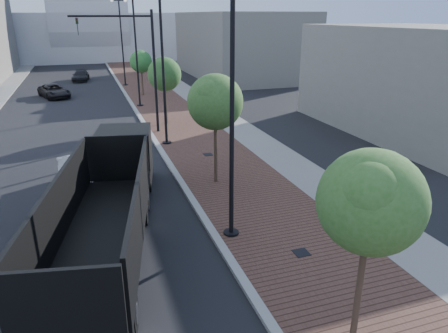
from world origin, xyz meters
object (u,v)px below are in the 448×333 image
object	(u,v)px
dump_truck	(117,188)
pedestrian	(359,210)
white_sedan	(96,173)
dark_car_mid	(54,91)

from	to	relation	value
dump_truck	pedestrian	size ratio (longest dim) A/B	6.83
dump_truck	white_sedan	size ratio (longest dim) A/B	2.81
dump_truck	dark_car_mid	distance (m)	28.76
dump_truck	white_sedan	distance (m)	3.68
white_sedan	dark_car_mid	size ratio (longest dim) A/B	1.04
dump_truck	pedestrian	distance (m)	9.15
dark_car_mid	pedestrian	distance (m)	34.60
white_sedan	pedestrian	world-z (taller)	pedestrian
dark_car_mid	pedestrian	size ratio (longest dim) A/B	2.32
white_sedan	dump_truck	bearing A→B (deg)	-103.87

